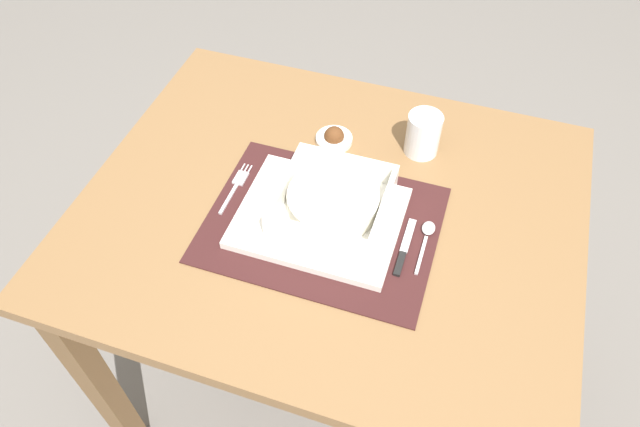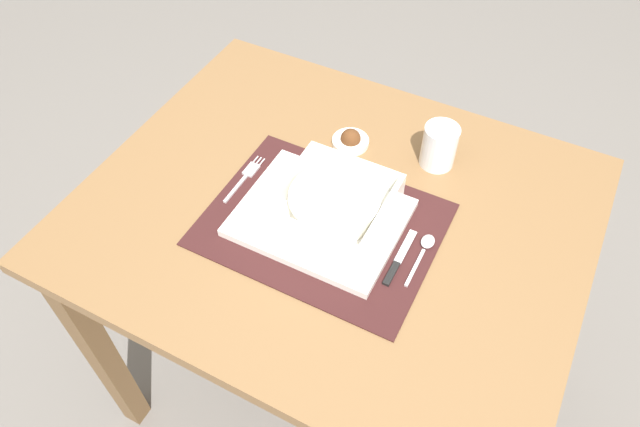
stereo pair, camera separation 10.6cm
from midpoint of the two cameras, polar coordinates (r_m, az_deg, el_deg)
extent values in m
plane|color=slate|center=(1.74, 2.66, -15.68)|extent=(6.00, 6.00, 0.00)
cube|color=brown|center=(1.12, 4.00, -0.09)|extent=(0.94, 0.77, 0.03)
cube|color=brown|center=(1.44, -18.60, -12.91)|extent=(0.05, 0.05, 0.72)
cube|color=brown|center=(1.73, -4.66, 4.50)|extent=(0.05, 0.05, 0.72)
cube|color=brown|center=(1.60, 22.37, -5.74)|extent=(0.05, 0.05, 0.72)
cube|color=#381919|center=(1.08, 2.80, -1.14)|extent=(0.42, 0.32, 0.00)
cube|color=white|center=(1.08, 2.83, -0.56)|extent=(0.29, 0.23, 0.02)
cube|color=white|center=(1.07, 4.20, 0.11)|extent=(0.19, 0.19, 0.01)
cube|color=white|center=(1.08, -0.20, 2.82)|extent=(0.01, 0.19, 0.05)
cube|color=white|center=(1.03, 8.95, -0.68)|extent=(0.01, 0.19, 0.05)
cube|color=white|center=(1.00, 2.07, -2.46)|extent=(0.17, 0.01, 0.05)
cube|color=white|center=(1.11, 6.28, 4.30)|extent=(0.17, 0.01, 0.05)
cylinder|color=silver|center=(1.05, 4.27, 0.89)|extent=(0.17, 0.17, 0.03)
cube|color=silver|center=(1.13, -5.59, 2.29)|extent=(0.01, 0.08, 0.00)
cube|color=silver|center=(1.17, -4.15, 4.13)|extent=(0.02, 0.04, 0.00)
cylinder|color=silver|center=(1.19, -3.81, 5.11)|extent=(0.00, 0.02, 0.00)
cylinder|color=silver|center=(1.18, -3.48, 4.99)|extent=(0.00, 0.02, 0.00)
cylinder|color=silver|center=(1.18, -3.16, 4.87)|extent=(0.00, 0.02, 0.00)
cube|color=silver|center=(1.04, 12.15, -5.36)|extent=(0.01, 0.08, 0.00)
ellipsoid|color=silver|center=(1.07, 13.21, -2.96)|extent=(0.02, 0.03, 0.01)
cube|color=black|center=(1.02, 9.93, -5.96)|extent=(0.01, 0.05, 0.01)
cube|color=silver|center=(1.06, 11.18, -3.35)|extent=(0.01, 0.08, 0.00)
cylinder|color=white|center=(1.19, 14.07, 6.26)|extent=(0.07, 0.07, 0.09)
cylinder|color=#338C3F|center=(1.21, 13.83, 5.35)|extent=(0.06, 0.06, 0.03)
cylinder|color=white|center=(1.23, 5.47, 6.84)|extent=(0.08, 0.08, 0.01)
sphere|color=#593319|center=(1.22, 5.50, 7.14)|extent=(0.04, 0.04, 0.04)
camera|label=1|loc=(0.05, -87.13, 3.42)|focal=32.85mm
camera|label=2|loc=(0.05, 92.87, -3.42)|focal=32.85mm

